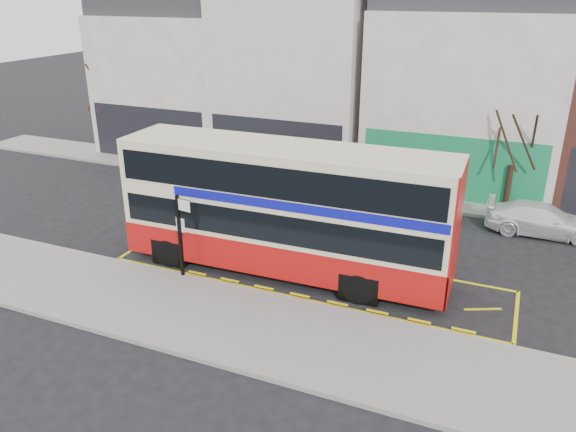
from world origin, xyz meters
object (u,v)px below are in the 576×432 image
at_px(street_tree_left, 104,73).
at_px(street_tree_right, 518,124).
at_px(car_silver, 221,175).
at_px(double_decker_bus, 286,208).
at_px(car_grey, 404,197).
at_px(car_white, 542,220).
at_px(bus_stop_post, 181,228).

bearing_deg(street_tree_left, street_tree_right, -3.10).
bearing_deg(car_silver, double_decker_bus, -150.18).
relative_size(street_tree_left, street_tree_right, 1.17).
distance_m(car_grey, street_tree_left, 19.58).
bearing_deg(double_decker_bus, street_tree_right, 51.95).
bearing_deg(car_white, car_grey, 84.61).
relative_size(bus_stop_post, car_grey, 0.73).
xyz_separation_m(car_white, street_tree_right, (-1.51, 2.13, 3.40)).
height_order(car_silver, street_tree_left, street_tree_left).
height_order(bus_stop_post, car_grey, bus_stop_post).
bearing_deg(car_white, bus_stop_post, 126.76).
relative_size(car_silver, street_tree_left, 0.65).
bearing_deg(car_silver, street_tree_right, -93.19).
xyz_separation_m(car_silver, street_tree_right, (13.34, 2.48, 3.27)).
bearing_deg(double_decker_bus, car_grey, 69.54).
bearing_deg(car_white, street_tree_right, 33.57).
height_order(bus_stop_post, street_tree_right, street_tree_right).
relative_size(car_white, street_tree_right, 0.75).
bearing_deg(street_tree_right, street_tree_left, 176.90).
xyz_separation_m(double_decker_bus, street_tree_left, (-16.31, 10.51, 2.30)).
bearing_deg(street_tree_left, double_decker_bus, -32.79).
xyz_separation_m(car_grey, street_tree_left, (-18.91, 3.02, 4.06)).
xyz_separation_m(street_tree_left, street_tree_right, (23.22, -1.26, -0.69)).
height_order(car_silver, car_white, car_silver).
distance_m(bus_stop_post, car_white, 14.67).
relative_size(bus_stop_post, street_tree_left, 0.43).
height_order(double_decker_bus, car_grey, double_decker_bus).
height_order(car_grey, car_white, car_grey).
distance_m(double_decker_bus, car_white, 11.17).
bearing_deg(car_silver, car_white, -102.38).
distance_m(car_silver, car_grey, 9.06).
relative_size(car_grey, street_tree_left, 0.59).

